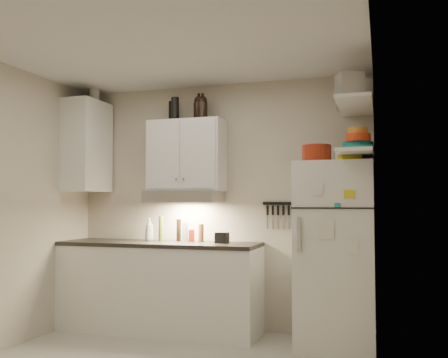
% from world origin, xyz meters
% --- Properties ---
extents(ceiling, '(3.20, 3.00, 0.02)m').
position_xyz_m(ceiling, '(0.00, 0.00, 2.61)').
color(ceiling, silver).
rests_on(ceiling, ground).
extents(back_wall, '(3.20, 0.02, 2.60)m').
position_xyz_m(back_wall, '(0.00, 1.51, 1.30)').
color(back_wall, '#BEB6A2').
rests_on(back_wall, ground).
extents(right_wall, '(0.02, 3.00, 2.60)m').
position_xyz_m(right_wall, '(1.61, 0.00, 1.30)').
color(right_wall, '#BEB6A2').
rests_on(right_wall, ground).
extents(base_cabinet, '(2.10, 0.60, 0.88)m').
position_xyz_m(base_cabinet, '(-0.55, 1.20, 0.44)').
color(base_cabinet, white).
rests_on(base_cabinet, floor).
extents(countertop, '(2.10, 0.62, 0.04)m').
position_xyz_m(countertop, '(-0.55, 1.20, 0.90)').
color(countertop, '#272421').
rests_on(countertop, base_cabinet).
extents(upper_cabinet, '(0.80, 0.33, 0.75)m').
position_xyz_m(upper_cabinet, '(-0.30, 1.33, 1.83)').
color(upper_cabinet, white).
rests_on(upper_cabinet, back_wall).
extents(side_cabinet, '(0.33, 0.55, 1.00)m').
position_xyz_m(side_cabinet, '(-1.44, 1.20, 1.95)').
color(side_cabinet, white).
rests_on(side_cabinet, left_wall).
extents(range_hood, '(0.76, 0.46, 0.12)m').
position_xyz_m(range_hood, '(-0.30, 1.27, 1.39)').
color(range_hood, silver).
rests_on(range_hood, back_wall).
extents(fridge, '(0.70, 0.68, 1.70)m').
position_xyz_m(fridge, '(1.25, 1.16, 0.85)').
color(fridge, white).
rests_on(fridge, floor).
extents(shelf_hi, '(0.30, 0.95, 0.03)m').
position_xyz_m(shelf_hi, '(1.45, 1.02, 2.20)').
color(shelf_hi, white).
rests_on(shelf_hi, right_wall).
extents(shelf_lo, '(0.30, 0.95, 0.03)m').
position_xyz_m(shelf_lo, '(1.45, 1.02, 1.76)').
color(shelf_lo, white).
rests_on(shelf_lo, right_wall).
extents(knife_strip, '(0.42, 0.02, 0.03)m').
position_xyz_m(knife_strip, '(0.70, 1.49, 1.32)').
color(knife_strip, black).
rests_on(knife_strip, back_wall).
extents(dutch_oven, '(0.30, 0.30, 0.16)m').
position_xyz_m(dutch_oven, '(1.10, 1.04, 1.78)').
color(dutch_oven, maroon).
rests_on(dutch_oven, fridge).
extents(book_stack, '(0.25, 0.27, 0.07)m').
position_xyz_m(book_stack, '(1.38, 1.00, 1.74)').
color(book_stack, yellow).
rests_on(book_stack, fridge).
extents(spice_jar, '(0.09, 0.09, 0.11)m').
position_xyz_m(spice_jar, '(1.29, 1.03, 1.76)').
color(spice_jar, silver).
rests_on(spice_jar, fridge).
extents(stock_pot, '(0.28, 0.28, 0.20)m').
position_xyz_m(stock_pot, '(1.40, 1.31, 2.31)').
color(stock_pot, silver).
rests_on(stock_pot, shelf_hi).
extents(tin_a, '(0.19, 0.17, 0.18)m').
position_xyz_m(tin_a, '(1.50, 0.93, 2.31)').
color(tin_a, '#AAAAAD').
rests_on(tin_a, shelf_hi).
extents(tin_b, '(0.26, 0.26, 0.20)m').
position_xyz_m(tin_b, '(1.42, 0.71, 2.31)').
color(tin_b, '#AAAAAD').
rests_on(tin_b, shelf_hi).
extents(bowl_teal, '(0.29, 0.29, 0.11)m').
position_xyz_m(bowl_teal, '(1.46, 1.23, 1.83)').
color(bowl_teal, teal).
rests_on(bowl_teal, shelf_lo).
extents(bowl_orange, '(0.23, 0.23, 0.07)m').
position_xyz_m(bowl_orange, '(1.46, 1.17, 1.92)').
color(bowl_orange, '#F83C17').
rests_on(bowl_orange, bowl_teal).
extents(bowl_yellow, '(0.18, 0.18, 0.06)m').
position_xyz_m(bowl_yellow, '(1.46, 1.17, 1.99)').
color(bowl_yellow, orange).
rests_on(bowl_yellow, bowl_orange).
extents(plates, '(0.30, 0.30, 0.06)m').
position_xyz_m(plates, '(1.48, 1.07, 1.81)').
color(plates, teal).
rests_on(plates, shelf_lo).
extents(growler_a, '(0.12, 0.12, 0.27)m').
position_xyz_m(growler_a, '(-0.17, 1.36, 2.33)').
color(growler_a, black).
rests_on(growler_a, upper_cabinet).
extents(growler_b, '(0.11, 0.11, 0.25)m').
position_xyz_m(growler_b, '(-0.11, 1.29, 2.33)').
color(growler_b, black).
rests_on(growler_b, upper_cabinet).
extents(thermos_a, '(0.11, 0.11, 0.24)m').
position_xyz_m(thermos_a, '(-0.41, 1.26, 2.32)').
color(thermos_a, black).
rests_on(thermos_a, upper_cabinet).
extents(thermos_b, '(0.08, 0.08, 0.23)m').
position_xyz_m(thermos_b, '(-0.50, 1.40, 2.31)').
color(thermos_b, black).
rests_on(thermos_b, upper_cabinet).
extents(side_jar, '(0.12, 0.12, 0.15)m').
position_xyz_m(side_jar, '(-1.40, 1.28, 2.53)').
color(side_jar, silver).
rests_on(side_jar, side_cabinet).
extents(soap_bottle, '(0.13, 0.13, 0.27)m').
position_xyz_m(soap_bottle, '(-0.71, 1.29, 1.05)').
color(soap_bottle, white).
rests_on(soap_bottle, countertop).
extents(pepper_mill, '(0.07, 0.07, 0.19)m').
position_xyz_m(pepper_mill, '(-0.14, 1.33, 1.01)').
color(pepper_mill, brown).
rests_on(pepper_mill, countertop).
extents(oil_bottle, '(0.06, 0.06, 0.27)m').
position_xyz_m(oil_bottle, '(-0.56, 1.27, 1.05)').
color(oil_bottle, '#486619').
rests_on(oil_bottle, countertop).
extents(vinegar_bottle, '(0.05, 0.05, 0.23)m').
position_xyz_m(vinegar_bottle, '(-0.39, 1.34, 1.04)').
color(vinegar_bottle, black).
rests_on(vinegar_bottle, countertop).
extents(clear_bottle, '(0.07, 0.07, 0.20)m').
position_xyz_m(clear_bottle, '(-0.29, 1.27, 1.02)').
color(clear_bottle, silver).
rests_on(clear_bottle, countertop).
extents(red_jar, '(0.07, 0.07, 0.13)m').
position_xyz_m(red_jar, '(-0.25, 1.34, 0.98)').
color(red_jar, maroon).
rests_on(red_jar, countertop).
extents(caddy, '(0.14, 0.11, 0.11)m').
position_xyz_m(caddy, '(0.13, 1.22, 0.97)').
color(caddy, black).
rests_on(caddy, countertop).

